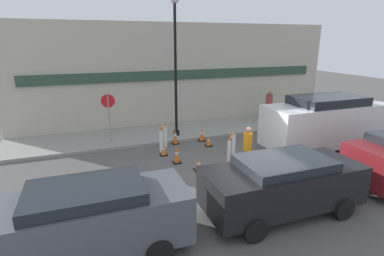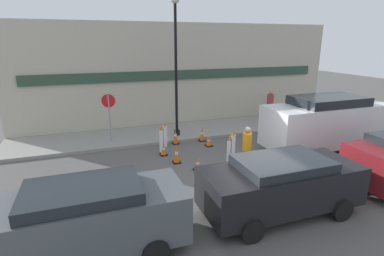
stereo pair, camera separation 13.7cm
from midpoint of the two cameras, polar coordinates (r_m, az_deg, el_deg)
The scene contains 18 objects.
ground_plane at distance 10.69m, azimuth 12.01°, elevation -9.45°, with size 60.00×60.00×0.00m, color #565451.
sidewalk_slab at distance 15.68m, azimuth 0.71°, elevation -0.39°, with size 18.00×2.92×0.14m.
storefront_facade at distance 16.56m, azimuth -1.12°, elevation 10.00°, with size 18.00×0.22×5.50m.
streetlamp_post at distance 13.99m, azimuth -2.83°, elevation 14.69°, with size 0.44×0.44×6.41m.
stop_sign at distance 13.85m, azimuth -15.24°, elevation 3.32°, with size 0.59×0.14×2.18m.
barricade_0 at distance 13.01m, azimuth -5.18°, elevation -1.66°, with size 0.48×0.68×1.10m.
barricade_1 at distance 11.92m, azimuth 7.82°, elevation -3.40°, with size 0.69×0.79×1.08m.
traffic_cone_0 at distance 13.73m, azimuth -2.89°, elevation -1.63°, with size 0.30×0.30×0.73m.
traffic_cone_1 at distance 12.46m, azimuth -5.13°, elevation -4.16°, with size 0.30×0.30×0.50m.
traffic_cone_2 at distance 14.13m, azimuth 2.23°, elevation -1.24°, with size 0.30×0.30×0.66m.
traffic_cone_3 at distance 11.01m, azimuth 1.47°, elevation -7.02°, with size 0.30×0.30×0.47m.
traffic_cone_4 at distance 13.49m, azimuth 3.51°, elevation -2.57°, with size 0.30×0.30×0.46m.
traffic_cone_5 at distance 11.63m, azimuth -2.63°, elevation -5.10°, with size 0.30×0.30×0.70m.
person_worker at distance 10.94m, azimuth 10.76°, elevation -3.62°, with size 0.44×0.44×1.66m.
person_pedestrian at distance 17.72m, azimuth 14.84°, elevation 4.32°, with size 0.51×0.51×1.73m.
parked_car_0 at distance 7.07m, azimuth -19.15°, elevation -15.66°, with size 4.35×1.84×1.68m.
parked_car_1 at distance 8.54m, azimuth 17.03°, elevation -9.93°, with size 4.34×1.91×1.60m.
work_van at distance 13.98m, azimuth 24.41°, elevation 1.19°, with size 5.41×2.12×2.35m.
Camera 2 is at (-5.16, -8.14, 4.59)m, focal length 28.00 mm.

